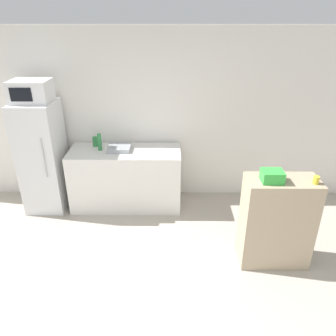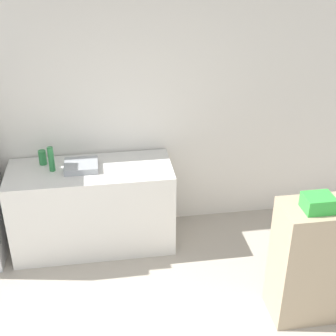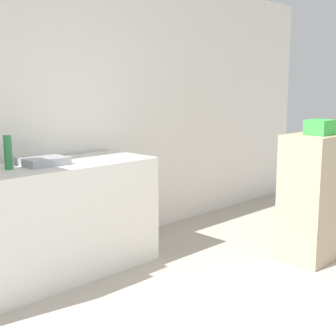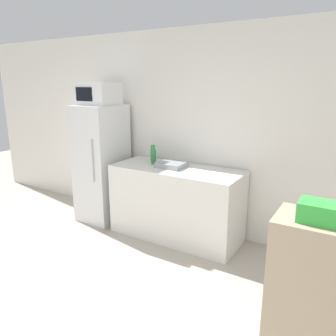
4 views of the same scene
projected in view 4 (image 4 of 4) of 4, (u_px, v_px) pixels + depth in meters
wall_back at (194, 133)px, 4.25m from camera, size 8.00×0.06×2.60m
refrigerator at (102, 163)px, 4.65m from camera, size 0.57×0.66×1.64m
microwave at (98, 94)px, 4.41m from camera, size 0.52×0.42×0.29m
counter at (176, 203)px, 4.16m from camera, size 1.64×0.67×0.91m
sink_basin at (172, 165)px, 4.10m from camera, size 0.33×0.30×0.06m
bottle_tall at (153, 155)px, 4.21m from camera, size 0.06×0.06×0.25m
bottle_short at (153, 155)px, 4.40m from camera, size 0.08×0.08×0.15m
shelf_cabinet at (332, 303)px, 2.12m from camera, size 0.80×0.40×1.11m
basket at (318, 212)px, 2.00m from camera, size 0.23×0.19×0.13m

